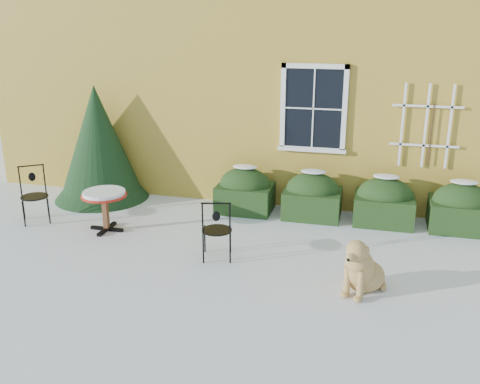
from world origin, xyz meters
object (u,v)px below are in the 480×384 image
(patio_chair_far, at_px, (34,194))
(evergreen_shrub, at_px, (99,154))
(bistro_table, at_px, (104,198))
(patio_chair_near, at_px, (217,229))
(dog, at_px, (361,270))

(patio_chair_far, bearing_deg, evergreen_shrub, 33.95)
(bistro_table, bearing_deg, patio_chair_near, -15.58)
(patio_chair_far, bearing_deg, bistro_table, -40.97)
(evergreen_shrub, distance_m, dog, 6.08)
(evergreen_shrub, distance_m, patio_chair_near, 3.91)
(evergreen_shrub, bearing_deg, patio_chair_far, -109.73)
(patio_chair_near, bearing_deg, dog, 151.44)
(evergreen_shrub, relative_size, bistro_table, 2.97)
(bistro_table, xyz_separation_m, dog, (4.43, -1.16, -0.27))
(patio_chair_near, xyz_separation_m, patio_chair_far, (-3.71, 0.74, 0.02))
(patio_chair_near, distance_m, dog, 2.27)
(bistro_table, distance_m, dog, 4.58)
(bistro_table, bearing_deg, evergreen_shrub, 120.35)
(patio_chair_far, bearing_deg, dog, -48.56)
(bistro_table, height_order, dog, dog)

